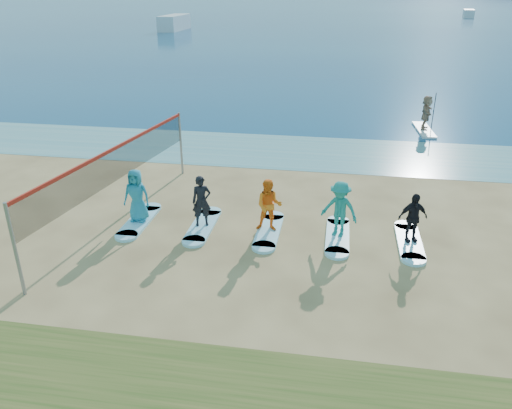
% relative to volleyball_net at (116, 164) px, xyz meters
% --- Properties ---
extents(ground, '(600.00, 600.00, 0.00)m').
position_rel_volleyball_net_xyz_m(ground, '(5.85, -2.52, -1.90)').
color(ground, tan).
rests_on(ground, ground).
extents(shallow_water, '(600.00, 600.00, 0.00)m').
position_rel_volleyball_net_xyz_m(shallow_water, '(5.85, 7.98, -1.90)').
color(shallow_water, teal).
rests_on(shallow_water, ground).
extents(ocean, '(600.00, 600.00, 0.00)m').
position_rel_volleyball_net_xyz_m(ocean, '(5.85, 157.48, -1.90)').
color(ocean, navy).
rests_on(ocean, ground).
extents(volleyball_net, '(1.43, 8.99, 2.50)m').
position_rel_volleyball_net_xyz_m(volleyball_net, '(0.00, 0.00, 0.00)').
color(volleyball_net, gray).
rests_on(volleyball_net, ground).
extents(paddleboard, '(0.88, 3.04, 0.12)m').
position_rel_volleyball_net_xyz_m(paddleboard, '(11.19, 12.53, -1.84)').
color(paddleboard, silver).
rests_on(paddleboard, ground).
extents(paddleboarder, '(0.76, 1.66, 1.72)m').
position_rel_volleyball_net_xyz_m(paddleboarder, '(11.19, 12.53, -0.92)').
color(paddleboarder, tan).
rests_on(paddleboarder, paddleboard).
extents(boat_offshore_a, '(2.81, 8.64, 2.24)m').
position_rel_volleyball_net_xyz_m(boat_offshore_a, '(-19.60, 65.87, -1.90)').
color(boat_offshore_a, silver).
rests_on(boat_offshore_a, ground).
extents(boat_offshore_b, '(2.76, 5.38, 1.63)m').
position_rel_volleyball_net_xyz_m(boat_offshore_b, '(32.26, 103.80, -1.90)').
color(boat_offshore_b, silver).
rests_on(boat_offshore_b, ground).
extents(surfboard_0, '(0.70, 2.20, 0.09)m').
position_rel_volleyball_net_xyz_m(surfboard_0, '(0.63, -0.13, -1.86)').
color(surfboard_0, '#A4ECFF').
rests_on(surfboard_0, ground).
extents(student_0, '(0.84, 0.55, 1.72)m').
position_rel_volleyball_net_xyz_m(student_0, '(0.63, -0.13, -0.96)').
color(student_0, teal).
rests_on(student_0, surfboard_0).
extents(surfboard_1, '(0.70, 2.20, 0.09)m').
position_rel_volleyball_net_xyz_m(surfboard_1, '(2.75, -0.13, -1.86)').
color(surfboard_1, '#A4ECFF').
rests_on(surfboard_1, ground).
extents(student_1, '(0.69, 0.58, 1.62)m').
position_rel_volleyball_net_xyz_m(student_1, '(2.75, -0.13, -1.00)').
color(student_1, black).
rests_on(student_1, surfboard_1).
extents(surfboard_2, '(0.70, 2.20, 0.09)m').
position_rel_volleyball_net_xyz_m(surfboard_2, '(4.86, -0.13, -1.86)').
color(surfboard_2, '#A4ECFF').
rests_on(surfboard_2, ground).
extents(student_2, '(0.83, 0.66, 1.65)m').
position_rel_volleyball_net_xyz_m(student_2, '(4.86, -0.13, -0.99)').
color(student_2, orange).
rests_on(student_2, surfboard_2).
extents(surfboard_3, '(0.70, 2.20, 0.09)m').
position_rel_volleyball_net_xyz_m(surfboard_3, '(6.98, -0.13, -1.86)').
color(surfboard_3, '#A4ECFF').
rests_on(surfboard_3, ground).
extents(student_3, '(1.27, 0.99, 1.73)m').
position_rel_volleyball_net_xyz_m(student_3, '(6.98, -0.13, -0.95)').
color(student_3, '#1B857B').
rests_on(student_3, surfboard_3).
extents(surfboard_4, '(0.70, 2.20, 0.09)m').
position_rel_volleyball_net_xyz_m(surfboard_4, '(9.10, -0.13, -1.86)').
color(surfboard_4, '#A4ECFF').
rests_on(surfboard_4, ground).
extents(student_4, '(0.95, 0.62, 1.50)m').
position_rel_volleyball_net_xyz_m(student_4, '(9.10, -0.13, -1.06)').
color(student_4, black).
rests_on(student_4, surfboard_4).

